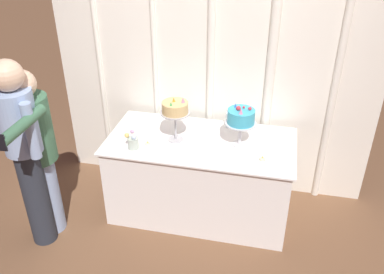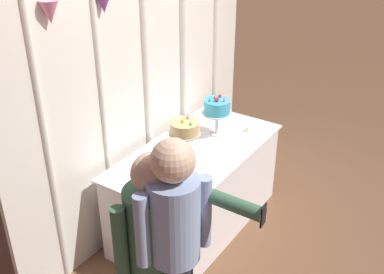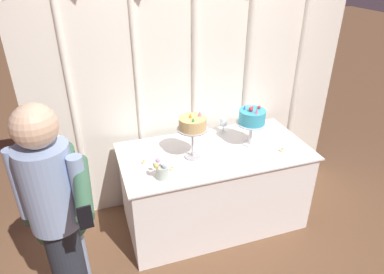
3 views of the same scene
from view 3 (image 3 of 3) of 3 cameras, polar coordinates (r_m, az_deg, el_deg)
The scene contains 12 objects.
ground_plane at distance 3.44m, azimuth 4.07°, elevation -14.55°, with size 24.00×24.00×0.00m, color brown.
draped_curtain at distance 3.27m, azimuth 1.19°, elevation 9.98°, with size 3.09×0.14×2.53m.
cake_table at distance 3.25m, azimuth 3.64°, elevation -8.30°, with size 1.68×0.84×0.79m.
cake_display_nearleft at distance 2.79m, azimuth 0.09°, elevation 1.95°, with size 0.26×0.26×0.42m.
cake_display_nearright at distance 3.05m, azimuth 9.96°, elevation 3.12°, with size 0.27×0.27×0.39m.
wine_glass at distance 3.30m, azimuth 5.25°, elevation 2.47°, with size 0.07×0.07×0.15m.
flower_vase at distance 2.65m, azimuth -5.12°, elevation -5.64°, with size 0.12×0.11×0.16m.
tealight_far_left at distance 2.87m, azimuth -8.00°, elevation -4.21°, with size 0.04×0.04×0.04m.
tealight_near_left at distance 2.77m, azimuth -3.33°, elevation -5.35°, with size 0.05×0.05×0.03m.
tealight_near_right at distance 3.12m, azimuth 14.80°, elevation -2.14°, with size 0.05×0.05×0.03m.
guest_girl_blue_dress at distance 2.38m, azimuth -21.21°, elevation -12.38°, with size 0.46×0.82×1.56m.
guest_man_pink_jacket at distance 2.21m, azimuth -21.56°, elevation -12.65°, with size 0.41×0.40×1.69m.
Camera 3 is at (-1.02, -2.30, 2.34)m, focal length 31.98 mm.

